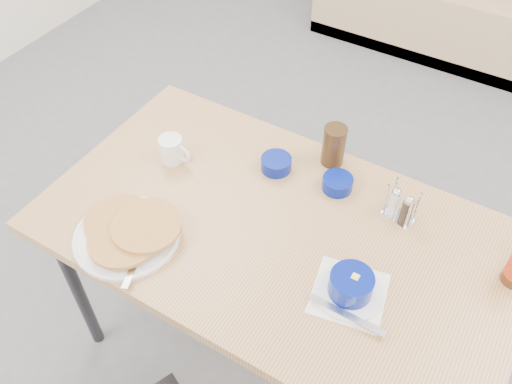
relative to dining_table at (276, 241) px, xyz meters
The scene contains 9 objects.
dining_table is the anchor object (origin of this frame).
pancake_plate 0.44m from the dining_table, 144.44° to the right, with size 0.31×0.31×0.05m.
coffee_mug 0.46m from the dining_table, 169.87° to the left, with size 0.11×0.08×0.09m.
grits_setting 0.31m from the dining_table, 19.51° to the right, with size 0.24×0.23×0.08m.
creamer_bowl 0.26m from the dining_table, 119.92° to the left, with size 0.10×0.10×0.04m.
butter_bowl 0.27m from the dining_table, 70.79° to the left, with size 0.10×0.10×0.04m.
amber_tumbler 0.37m from the dining_table, 87.23° to the left, with size 0.08×0.08×0.14m, color #362311.
condiment_caddy 0.38m from the dining_table, 38.18° to the left, with size 0.11×0.08×0.12m.
sugar_wrapper 0.42m from the dining_table, 165.40° to the left, with size 0.04×0.03×0.00m, color #E54C65.
Camera 1 is at (0.47, -0.64, 2.00)m, focal length 38.00 mm.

